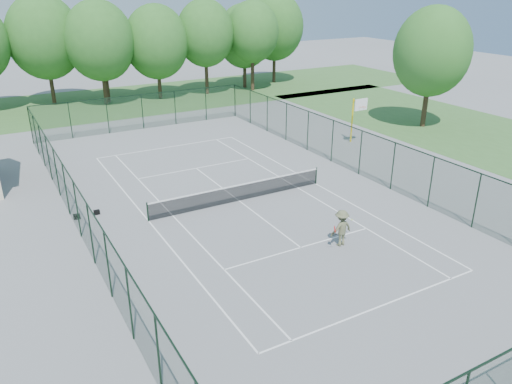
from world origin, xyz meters
TOP-DOWN VIEW (x-y plane):
  - ground at (0.00, 0.00)m, footprint 140.00×140.00m
  - grass_far at (0.00, 30.00)m, footprint 80.00×16.00m
  - grass_side at (24.00, 4.00)m, footprint 14.00×40.00m
  - court_lines at (0.00, 0.00)m, footprint 11.05×23.85m
  - tennis_net at (0.00, 0.00)m, footprint 11.08×0.08m
  - fence_enclosure at (0.00, 0.00)m, footprint 18.05×36.05m
  - tree_line_far at (0.00, 30.00)m, footprint 39.40×6.40m
  - basketball_goal at (13.27, 5.55)m, footprint 1.20×1.43m
  - tree_side at (21.87, 6.57)m, footprint 6.45×6.45m
  - sports_bag_a at (-8.78, 2.17)m, footprint 0.37×0.25m
  - sports_bag_b at (-7.70, 2.24)m, footprint 0.33×0.21m
  - tennis_player at (1.82, -7.12)m, footprint 1.86×0.95m

SIDE VIEW (x-z plane):
  - ground at x=0.00m, z-range 0.00..0.00m
  - court_lines at x=0.00m, z-range 0.00..0.01m
  - grass_far at x=0.00m, z-range 0.00..0.01m
  - grass_side at x=24.00m, z-range 0.00..0.01m
  - sports_bag_b at x=-7.70m, z-range 0.00..0.25m
  - sports_bag_a at x=-8.78m, z-range 0.00..0.28m
  - tennis_net at x=0.00m, z-range 0.03..1.13m
  - tennis_player at x=1.82m, z-range 0.00..1.84m
  - fence_enclosure at x=0.00m, z-range 0.05..3.07m
  - basketball_goal at x=13.27m, z-range 0.74..4.39m
  - tree_line_far at x=0.00m, z-range 1.14..10.84m
  - tree_side at x=21.87m, z-range 1.33..11.54m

